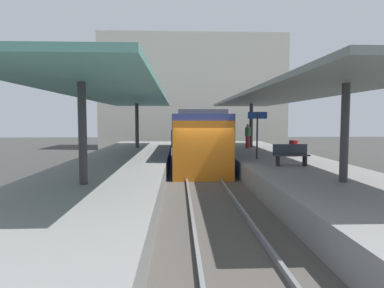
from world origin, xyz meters
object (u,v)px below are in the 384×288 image
at_px(commuter_train, 197,139).
at_px(passenger_near_bench, 248,136).
at_px(platform_sign, 257,124).
at_px(litter_bin, 293,148).
at_px(platform_bench, 291,154).

xyz_separation_m(commuter_train, passenger_near_bench, (3.40, 2.12, 0.09)).
bearing_deg(platform_sign, passenger_near_bench, 82.41).
bearing_deg(passenger_near_bench, commuter_train, -148.06).
relative_size(platform_sign, passenger_near_bench, 1.40).
bearing_deg(commuter_train, platform_sign, -54.53).
bearing_deg(platform_sign, commuter_train, 125.47).
bearing_deg(litter_bin, commuter_train, 151.14).
distance_m(litter_bin, passenger_near_bench, 4.94).
height_order(platform_sign, passenger_near_bench, platform_sign).
relative_size(commuter_train, litter_bin, 12.92).
xyz_separation_m(litter_bin, passenger_near_bench, (-1.35, 4.74, 0.41)).
bearing_deg(passenger_near_bench, platform_sign, -97.59).
relative_size(commuter_train, platform_bench, 7.38).
distance_m(commuter_train, platform_bench, 6.97).
bearing_deg(commuter_train, passenger_near_bench, 31.94).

